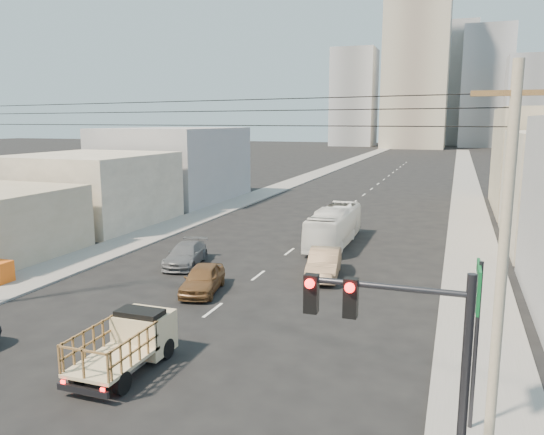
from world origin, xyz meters
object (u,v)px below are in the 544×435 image
Objects in this scene: sedan_brown at (203,279)px; utility_pole at (501,282)px; city_bus at (334,226)px; sedan_grey at (186,255)px; flatbed_pickup at (127,340)px; green_sign at (477,306)px; traffic_signal at (409,365)px; sedan_tan at (324,263)px.

utility_pole is (13.14, -11.25, 4.47)m from sedan_brown.
city_bus is 11.31m from sedan_grey.
flatbed_pickup is at bearing -92.49° from sedan_brown.
utility_pole is (0.34, -2.50, 1.44)m from green_sign.
traffic_signal reaches higher than sedan_grey.
flatbed_pickup is at bearing 167.57° from utility_pole.
sedan_tan is 19.81m from traffic_signal.
sedan_brown is 0.84× the size of green_sign.
traffic_signal reaches higher than sedan_tan.
traffic_signal is 3.24m from utility_pole.
sedan_grey is 23.63m from traffic_signal.
green_sign is at bearing -69.02° from sedan_tan.
city_bus reaches higher than flatbed_pickup.
city_bus is at bearing 110.71° from utility_pole.
flatbed_pickup is 12.72m from utility_pole.
sedan_brown is 0.87× the size of sedan_tan.
flatbed_pickup is 11.64m from traffic_signal.
utility_pole is (9.15, -24.21, 3.86)m from city_bus.
utility_pole reaches higher than traffic_signal.
flatbed_pickup is at bearing 153.06° from traffic_signal.
city_bus is 1.91× the size of green_sign.
flatbed_pickup is 13.87m from sedan_grey.
sedan_tan is 18.40m from utility_pole.
flatbed_pickup is 0.73× the size of traffic_signal.
sedan_tan is 0.48× the size of utility_pole.
city_bus is (2.61, 21.61, 0.23)m from flatbed_pickup.
traffic_signal is at bearing -61.97° from sedan_grey.
green_sign is at bearing 74.45° from traffic_signal.
traffic_signal is at bearing -74.90° from city_bus.
sedan_brown is 7.10m from sedan_tan.
sedan_tan is at bearing 116.19° from utility_pole.
city_bus is 8.29m from sedan_tan.
city_bus reaches higher than sedan_tan.
city_bus reaches higher than sedan_brown.
sedan_tan is 8.62m from sedan_grey.
utility_pole is (11.76, -2.59, 4.09)m from flatbed_pickup.
sedan_tan is (1.27, -8.18, -0.54)m from city_bus.
traffic_signal is at bearing -61.86° from sedan_brown.
city_bus is at bearing 105.53° from traffic_signal.
sedan_brown reaches higher than sedan_grey.
utility_pole reaches higher than sedan_tan.
traffic_signal is (6.16, -18.54, 3.29)m from sedan_tan.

